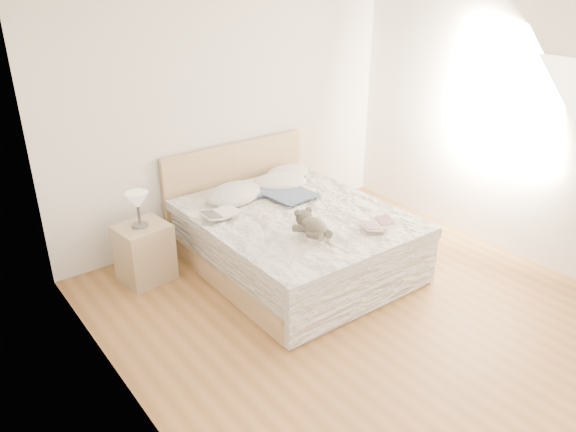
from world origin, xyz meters
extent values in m
cube|color=brown|center=(0.00, 0.00, 0.00)|extent=(4.00, 4.50, 0.00)
cube|color=white|center=(0.00, 2.25, 1.35)|extent=(4.00, 0.02, 2.70)
cube|color=white|center=(-2.00, 0.00, 1.35)|extent=(0.02, 4.50, 2.70)
cube|color=white|center=(2.00, 0.00, 1.35)|extent=(0.02, 4.50, 2.70)
cube|color=white|center=(1.99, 0.30, 1.45)|extent=(0.02, 1.30, 1.10)
cube|color=tan|center=(0.00, 1.15, 0.10)|extent=(1.68, 2.08, 0.20)
cube|color=white|center=(0.00, 1.15, 0.35)|extent=(1.60, 2.00, 0.30)
cube|color=white|center=(0.00, 1.10, 0.54)|extent=(1.72, 2.05, 0.10)
cube|color=tan|center=(0.00, 2.19, 0.50)|extent=(1.70, 0.06, 1.00)
cube|color=tan|center=(-1.27, 1.79, 0.28)|extent=(0.50, 0.45, 0.56)
cylinder|color=#4B4641|center=(-1.27, 1.79, 0.57)|extent=(0.15, 0.15, 0.02)
cylinder|color=#3F3A35|center=(-1.27, 1.79, 0.68)|extent=(0.03, 0.03, 0.21)
cone|color=beige|center=(-1.27, 1.79, 0.81)|extent=(0.27, 0.27, 0.15)
ellipsoid|color=silver|center=(-0.29, 1.75, 0.64)|extent=(0.76, 0.64, 0.19)
ellipsoid|color=white|center=(0.28, 1.74, 0.64)|extent=(0.69, 0.62, 0.17)
ellipsoid|color=silver|center=(0.49, 1.90, 0.64)|extent=(0.58, 0.44, 0.16)
cube|color=white|center=(-0.63, 1.45, 0.63)|extent=(0.36, 0.25, 0.03)
cube|color=beige|center=(0.38, 0.42, 0.63)|extent=(0.40, 0.34, 0.02)
camera|label=1|loc=(-2.95, -2.70, 2.81)|focal=35.00mm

